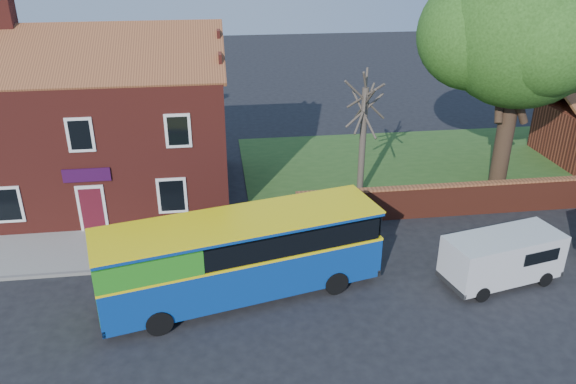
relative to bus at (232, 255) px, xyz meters
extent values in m
plane|color=black|center=(1.07, -1.79, -1.76)|extent=(120.00, 120.00, 0.00)
cube|color=gray|center=(-5.93, 3.96, -1.70)|extent=(18.00, 3.50, 0.12)
cube|color=slate|center=(-5.93, 2.21, -1.69)|extent=(18.00, 0.15, 0.14)
cube|color=#426B28|center=(14.07, 11.21, -1.74)|extent=(26.00, 12.00, 0.04)
cube|color=maroon|center=(-5.93, 9.71, 1.49)|extent=(12.00, 8.00, 6.50)
cube|color=brown|center=(-5.93, 7.71, 5.74)|extent=(12.30, 4.08, 2.16)
cube|color=brown|center=(-5.93, 11.71, 5.74)|extent=(12.30, 4.08, 2.16)
cube|color=maroon|center=(-9.33, 9.71, 7.64)|extent=(0.90, 0.90, 2.20)
cube|color=black|center=(-5.93, 5.68, 2.84)|extent=(1.10, 0.06, 1.50)
cube|color=#4C0F19|center=(-5.93, 5.66, -0.66)|extent=(0.95, 0.04, 2.10)
cube|color=silver|center=(-5.93, 5.68, -0.61)|extent=(1.20, 0.06, 2.30)
cube|color=#300B31|center=(-5.93, 5.65, 1.04)|extent=(2.00, 0.06, 0.60)
cube|color=maroon|center=(14.07, 5.21, -1.01)|extent=(22.00, 0.30, 1.50)
cube|color=brown|center=(14.07, 5.21, -0.21)|extent=(22.00, 0.38, 0.10)
cube|color=navy|center=(0.32, 0.08, -0.60)|extent=(10.45, 4.83, 1.61)
cube|color=yellow|center=(0.32, 0.08, 0.21)|extent=(10.47, 4.85, 0.10)
cube|color=black|center=(0.32, 0.08, 0.69)|extent=(10.06, 4.76, 0.81)
cube|color=#2C9220|center=(-2.93, -0.70, 0.69)|extent=(3.95, 3.31, 0.86)
cube|color=navy|center=(0.32, 0.08, 1.23)|extent=(10.45, 4.83, 0.14)
cube|color=yellow|center=(0.32, 0.08, 1.31)|extent=(10.50, 4.88, 0.06)
cylinder|color=black|center=(-2.56, -1.83, -1.30)|extent=(0.95, 0.49, 0.91)
cylinder|color=black|center=(-3.11, 0.47, -1.30)|extent=(0.95, 0.49, 0.91)
cylinder|color=black|center=(3.75, -0.32, -1.30)|extent=(0.95, 0.49, 0.91)
cylinder|color=black|center=(3.20, 1.99, -1.30)|extent=(0.95, 0.49, 0.91)
cube|color=silver|center=(10.12, -0.39, -0.64)|extent=(4.76, 2.72, 1.70)
cube|color=black|center=(12.09, 0.04, -0.37)|extent=(0.41, 1.50, 0.67)
cube|color=black|center=(12.27, 0.08, -1.40)|extent=(0.49, 1.77, 0.21)
cylinder|color=black|center=(8.91, -1.52, -1.47)|extent=(0.62, 0.34, 0.59)
cylinder|color=black|center=(8.54, 0.11, -1.47)|extent=(0.62, 0.34, 0.59)
cylinder|color=black|center=(11.70, -0.90, -1.47)|extent=(0.62, 0.34, 0.59)
cylinder|color=black|center=(11.34, 0.73, -1.47)|extent=(0.62, 0.34, 0.59)
cylinder|color=black|center=(14.36, 8.30, 0.77)|extent=(0.88, 0.88, 5.06)
sphere|color=#418028|center=(14.36, 8.30, 6.49)|extent=(7.92, 7.92, 7.92)
sphere|color=#418028|center=(16.67, 8.74, 5.83)|extent=(5.72, 5.72, 5.72)
sphere|color=#418028|center=(12.27, 8.96, 6.05)|extent=(5.50, 5.50, 5.50)
cylinder|color=#4C4238|center=(6.75, 7.88, 1.04)|extent=(0.32, 0.32, 5.61)
cylinder|color=#4C4238|center=(6.75, 7.88, 3.04)|extent=(0.33, 2.73, 2.20)
cylinder|color=#4C4238|center=(6.75, 7.88, 2.84)|extent=(1.43, 2.02, 2.02)
cylinder|color=#4C4238|center=(6.75, 7.88, 3.24)|extent=(2.30, 1.05, 2.23)
camera|label=1|loc=(-0.31, -17.34, 10.45)|focal=35.00mm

